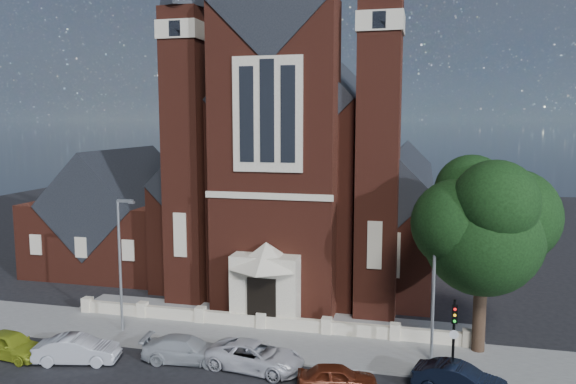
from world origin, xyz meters
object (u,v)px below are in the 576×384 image
object	(u,v)px
street_tree	(486,229)
car_lime_van	(10,345)
car_white_suv	(256,356)
car_dark_red	(337,378)
church	(315,172)
street_lamp_right	(436,278)
car_navy	(460,380)
car_silver_b	(186,349)
traffic_signal	(454,328)
car_silver_a	(77,350)
parish_hall	(122,221)
street_lamp_left	(121,258)

from	to	relation	value
street_tree	car_lime_van	world-z (taller)	street_tree
car_white_suv	car_dark_red	xyz separation A→B (m)	(4.41, -1.31, -0.06)
church	car_lime_van	world-z (taller)	church
street_lamp_right	car_navy	bearing A→B (deg)	-69.85
car_lime_van	car_silver_b	size ratio (longest dim) A/B	0.90
traffic_signal	car_navy	world-z (taller)	traffic_signal
traffic_signal	street_tree	bearing A→B (deg)	64.05
car_lime_van	car_dark_red	size ratio (longest dim) A/B	1.11
church	car_silver_a	world-z (taller)	church
parish_hall	street_lamp_left	world-z (taller)	parish_hall
car_lime_van	car_silver_a	xyz separation A→B (m)	(3.88, 0.27, -0.00)
car_silver_b	car_dark_red	size ratio (longest dim) A/B	1.22
church	street_lamp_left	distance (m)	20.84
street_lamp_right	car_lime_van	size ratio (longest dim) A/B	1.93
street_lamp_right	car_silver_a	world-z (taller)	street_lamp_right
church	street_lamp_right	xyz separation A→B (m)	(10.09, -18.94, -3.59)
car_silver_b	parish_hall	bearing A→B (deg)	32.89
car_silver_a	car_silver_b	size ratio (longest dim) A/B	0.93
car_lime_van	car_silver_b	xyz separation A→B (m)	(9.38, 1.75, -0.04)
street_lamp_left	church	bearing A→B (deg)	67.34
car_silver_a	car_navy	bearing A→B (deg)	-99.81
church	street_lamp_left	world-z (taller)	church
street_tree	street_lamp_left	size ratio (longest dim) A/B	1.32
church	car_dark_red	size ratio (longest dim) A/B	9.25
street_tree	car_white_suv	distance (m)	13.75
church	car_silver_b	bearing A→B (deg)	-96.71
street_tree	car_silver_b	distance (m)	17.06
street_lamp_left	car_navy	xyz separation A→B (m)	(19.16, -3.17, -3.90)
street_lamp_right	car_silver_a	xyz separation A→B (m)	(-18.16, -4.39, -3.89)
car_white_suv	car_navy	distance (m)	10.00
car_lime_van	car_white_suv	bearing A→B (deg)	-74.73
street_lamp_right	car_silver_b	bearing A→B (deg)	-167.02
car_dark_red	car_navy	world-z (taller)	car_navy
parish_hall	car_silver_b	bearing A→B (deg)	-51.56
car_dark_red	street_tree	bearing A→B (deg)	-61.43
traffic_signal	car_silver_a	bearing A→B (deg)	-171.59
car_dark_red	street_lamp_right	bearing A→B (deg)	-58.29
church	car_navy	bearing A→B (deg)	-63.03
car_silver_a	car_white_suv	distance (m)	9.45
church	car_lime_van	xyz separation A→B (m)	(-11.95, -23.61, -7.47)
church	car_silver_a	bearing A→B (deg)	-109.07
street_lamp_right	car_silver_b	world-z (taller)	street_lamp_right
traffic_signal	car_white_suv	distance (m)	10.01
car_white_suv	car_navy	bearing A→B (deg)	-83.06
traffic_signal	car_silver_a	xyz separation A→B (m)	(-19.07, -2.82, -1.87)
parish_hall	car_silver_a	bearing A→B (deg)	-66.68
street_lamp_right	car_silver_b	distance (m)	13.57
street_tree	car_silver_a	xyz separation A→B (m)	(-20.67, -6.10, -6.25)
car_white_suv	car_dark_red	size ratio (longest dim) A/B	1.34
car_dark_red	car_navy	bearing A→B (deg)	-91.29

